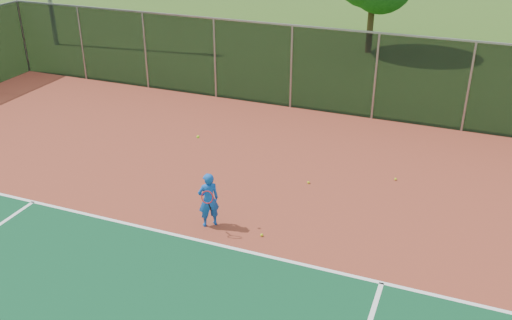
{
  "coord_description": "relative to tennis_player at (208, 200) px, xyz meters",
  "views": [
    {
      "loc": [
        3.05,
        -6.74,
        7.5
      ],
      "look_at": [
        -1.59,
        5.0,
        1.3
      ],
      "focal_mm": 40.0,
      "sensor_mm": 36.0,
      "label": 1
    }
  ],
  "objects": [
    {
      "name": "practice_ball_1",
      "position": [
        1.62,
        2.89,
        -0.67
      ],
      "size": [
        0.07,
        0.07,
        0.07
      ],
      "primitive_type": "sphere",
      "color": "#BACB17",
      "rests_on": "court_apron"
    },
    {
      "name": "practice_ball_0",
      "position": [
        3.81,
        3.96,
        -0.67
      ],
      "size": [
        0.07,
        0.07,
        0.07
      ],
      "primitive_type": "sphere",
      "color": "#BACB17",
      "rests_on": "court_apron"
    },
    {
      "name": "practice_ball_4",
      "position": [
        1.35,
        0.01,
        -0.67
      ],
      "size": [
        0.07,
        0.07,
        0.07
      ],
      "primitive_type": "sphere",
      "color": "#BACB17",
      "rests_on": "court_apron"
    },
    {
      "name": "court_apron",
      "position": [
        2.28,
        -1.7,
        -0.71
      ],
      "size": [
        30.0,
        20.0,
        0.02
      ],
      "primitive_type": "cube",
      "color": "#933925",
      "rests_on": "ground"
    },
    {
      "name": "tennis_player",
      "position": [
        0.0,
        0.0,
        0.0
      ],
      "size": [
        0.6,
        0.71,
        2.28
      ],
      "color": "#124FB1",
      "rests_on": "court_apron"
    },
    {
      "name": "fence_back",
      "position": [
        2.28,
        8.3,
        0.84
      ],
      "size": [
        30.0,
        0.06,
        3.03
      ],
      "color": "black",
      "rests_on": "court_apron"
    }
  ]
}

